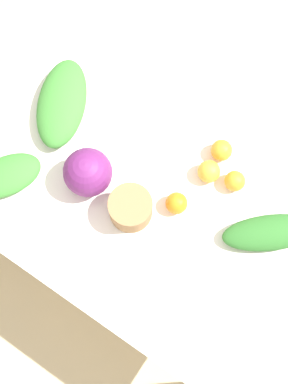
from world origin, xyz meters
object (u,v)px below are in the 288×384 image
(orange_2, at_px, (221,150))
(greens_bunch_dandelion, at_px, (7,176))
(cabbage_purple, at_px, (88,172))
(orange_1, at_px, (235,181))
(orange_3, at_px, (177,203))
(greens_bunch_scallion, at_px, (271,233))
(orange_0, at_px, (209,172))
(greens_bunch_chard, at_px, (62,103))
(paper_bag, at_px, (131,208))

(orange_2, bearing_deg, greens_bunch_dandelion, -138.82)
(cabbage_purple, bearing_deg, greens_bunch_dandelion, -146.69)
(orange_1, relative_size, orange_3, 0.96)
(greens_bunch_scallion, bearing_deg, orange_0, 167.30)
(greens_bunch_scallion, relative_size, orange_1, 4.55)
(greens_bunch_scallion, relative_size, greens_bunch_chard, 0.95)
(greens_bunch_scallion, distance_m, orange_1, 0.21)
(greens_bunch_chard, distance_m, greens_bunch_dandelion, 0.32)
(greens_bunch_scallion, distance_m, orange_2, 0.32)
(greens_bunch_chard, height_order, orange_3, greens_bunch_chard)
(greens_bunch_dandelion, bearing_deg, cabbage_purple, 33.31)
(greens_bunch_chard, distance_m, orange_1, 0.66)
(greens_bunch_chard, relative_size, orange_2, 4.59)
(cabbage_purple, height_order, greens_bunch_chard, cabbage_purple)
(orange_0, height_order, orange_1, orange_0)
(greens_bunch_chard, bearing_deg, greens_bunch_scallion, 1.02)
(paper_bag, bearing_deg, greens_bunch_dandelion, -161.70)
(orange_1, bearing_deg, orange_3, -124.54)
(greens_bunch_scallion, xyz_separation_m, greens_bunch_dandelion, (-0.84, -0.33, -0.00))
(orange_2, bearing_deg, orange_1, -35.44)
(greens_bunch_dandelion, distance_m, orange_1, 0.77)
(orange_1, bearing_deg, greens_bunch_scallion, -24.04)
(cabbage_purple, xyz_separation_m, greens_bunch_dandelion, (-0.23, -0.15, -0.05))
(greens_bunch_scallion, xyz_separation_m, orange_3, (-0.31, -0.09, 0.00))
(cabbage_purple, relative_size, greens_bunch_dandelion, 0.68)
(greens_bunch_dandelion, height_order, orange_3, orange_3)
(paper_bag, xyz_separation_m, orange_2, (0.14, 0.35, -0.02))
(greens_bunch_chard, bearing_deg, orange_0, 7.93)
(paper_bag, height_order, orange_1, paper_bag)
(orange_3, bearing_deg, greens_bunch_scallion, 16.29)
(cabbage_purple, relative_size, paper_bag, 1.13)
(cabbage_purple, height_order, orange_0, cabbage_purple)
(greens_bunch_chard, xyz_separation_m, orange_0, (0.56, 0.08, -0.00))
(greens_bunch_chard, relative_size, orange_0, 4.36)
(orange_2, bearing_deg, cabbage_purple, -134.06)
(greens_bunch_chard, distance_m, orange_2, 0.58)
(greens_bunch_scallion, height_order, greens_bunch_chard, greens_bunch_chard)
(greens_bunch_scallion, xyz_separation_m, orange_2, (-0.29, 0.15, 0.00))
(greens_bunch_scallion, distance_m, greens_bunch_chard, 0.84)
(greens_bunch_chard, xyz_separation_m, orange_2, (0.56, 0.17, -0.01))
(paper_bag, relative_size, greens_bunch_dandelion, 0.60)
(cabbage_purple, bearing_deg, greens_bunch_scallion, 16.42)
(orange_1, distance_m, orange_2, 0.12)
(cabbage_purple, bearing_deg, orange_0, 36.56)
(paper_bag, height_order, greens_bunch_dandelion, paper_bag)
(greens_bunch_chard, height_order, greens_bunch_dandelion, greens_bunch_chard)
(cabbage_purple, xyz_separation_m, greens_bunch_scallion, (0.61, 0.18, -0.05))
(greens_bunch_dandelion, relative_size, orange_2, 3.27)
(greens_bunch_chard, distance_m, orange_3, 0.54)
(greens_bunch_scallion, height_order, orange_1, orange_1)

